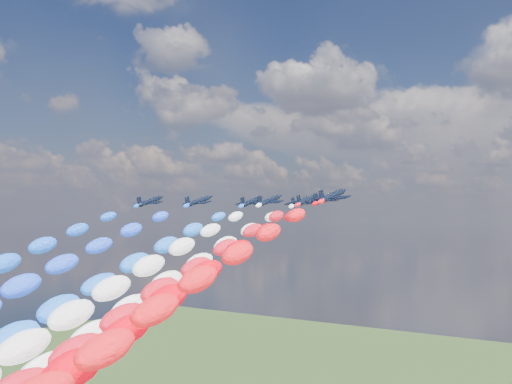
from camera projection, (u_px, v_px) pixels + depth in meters
The scene contains 13 objects.
jet_0 at pixel (150, 201), 163.62m from camera, with size 8.36×11.21×2.47m, color black, non-canonical shape.
jet_1 at pixel (198, 201), 162.01m from camera, with size 8.36×11.21×2.47m, color black, non-canonical shape.
jet_2 at pixel (252, 202), 165.62m from camera, with size 8.36×11.21×2.47m, color black, non-canonical shape.
trail_2 at pixel (38, 338), 111.76m from camera, with size 7.12×128.51×57.68m, color blue, non-canonical shape.
jet_3 at pixel (269, 201), 157.33m from camera, with size 8.36×11.21×2.47m, color black, non-canonical shape.
trail_3 at pixel (47, 347), 103.47m from camera, with size 7.12×128.51×57.68m, color white, non-canonical shape.
jet_4 at pixel (301, 202), 167.49m from camera, with size 8.36×11.21×2.47m, color black, non-canonical shape.
trail_4 at pixel (113, 336), 113.63m from camera, with size 7.12×128.51×57.68m, color white, non-canonical shape.
jet_5 at pixel (308, 200), 154.02m from camera, with size 8.36×11.21×2.47m, color black, non-canonical shape.
trail_5 at pixel (99, 351), 100.17m from camera, with size 7.12×128.51×57.68m, color red, non-canonical shape.
jet_6 at pixel (325, 198), 142.15m from camera, with size 8.36×11.21×2.47m, color black, non-canonical shape.
trail_6 at pixel (99, 369), 88.29m from camera, with size 7.12×128.51×57.68m, color #F40010, non-canonical shape.
jet_7 at pixel (332, 196), 128.47m from camera, with size 8.36×11.21×2.47m, color black, non-canonical shape.
Camera 1 is at (90.50, -119.48, 97.09)m, focal length 43.15 mm.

